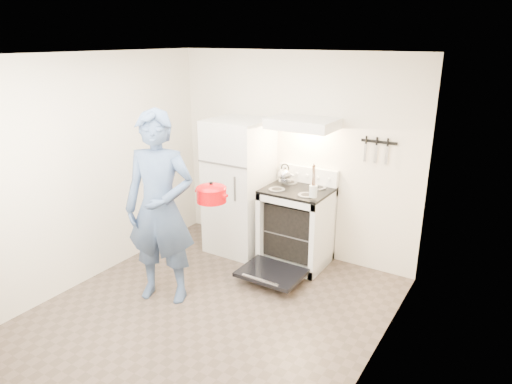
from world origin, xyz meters
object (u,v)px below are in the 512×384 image
person (160,209)px  dutch_oven (211,195)px  stove_body (296,227)px  tea_kettle (285,174)px  refrigerator (239,186)px

person → dutch_oven: size_ratio=5.27×
stove_body → person: 1.74m
tea_kettle → person: person is taller
refrigerator → dutch_oven: bearing=-71.0°
refrigerator → person: person is taller
stove_body → tea_kettle: size_ratio=3.70×
refrigerator → dutch_oven: refrigerator is taller
stove_body → tea_kettle: 0.66m
tea_kettle → person: bearing=-111.3°
tea_kettle → person: (-0.60, -1.53, -0.08)m
refrigerator → dutch_oven: (0.36, -1.04, 0.26)m
stove_body → dutch_oven: (-0.45, -1.07, 0.65)m
tea_kettle → dutch_oven: dutch_oven is taller
stove_body → tea_kettle: tea_kettle is taller
refrigerator → tea_kettle: 0.64m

